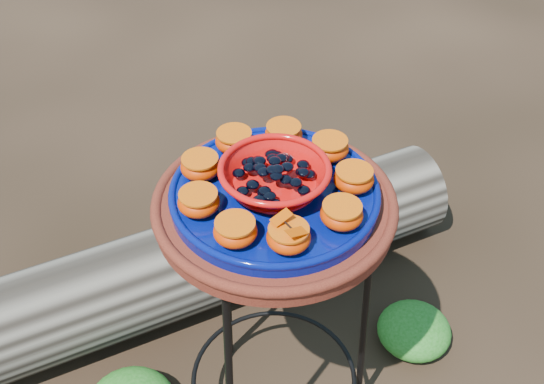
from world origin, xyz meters
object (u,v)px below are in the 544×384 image
cobalt_plate (275,195)px  terracotta_saucer (274,208)px  plant_stand (274,327)px  driftwood_log (215,257)px  red_bowl (275,179)px

cobalt_plate → terracotta_saucer: bearing=0.0°
plant_stand → cobalt_plate: (0.00, 0.00, 0.40)m
plant_stand → cobalt_plate: 0.40m
cobalt_plate → driftwood_log: bearing=78.7°
red_bowl → driftwood_log: (0.09, 0.44, -0.65)m
red_bowl → driftwood_log: red_bowl is taller
terracotta_saucer → driftwood_log: terracotta_saucer is taller
red_bowl → driftwood_log: bearing=78.7°
plant_stand → terracotta_saucer: size_ratio=1.53×
plant_stand → cobalt_plate: bearing=0.0°
driftwood_log → terracotta_saucer: bearing=-101.3°
terracotta_saucer → red_bowl: red_bowl is taller
terracotta_saucer → cobalt_plate: (0.00, 0.00, 0.03)m
terracotta_saucer → cobalt_plate: 0.03m
plant_stand → driftwood_log: bearing=78.7°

